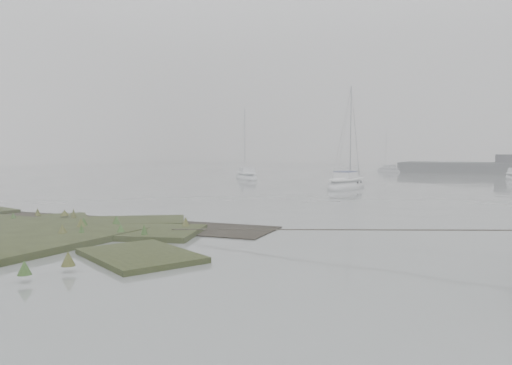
% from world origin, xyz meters
% --- Properties ---
extents(ground, '(160.00, 160.00, 0.00)m').
position_xyz_m(ground, '(0.00, 30.00, 0.00)').
color(ground, slate).
rests_on(ground, ground).
extents(sailboat_white, '(2.49, 6.41, 8.87)m').
position_xyz_m(sailboat_white, '(-1.89, 27.33, 0.27)').
color(sailboat_white, silver).
rests_on(sailboat_white, ground).
extents(sailboat_far_a, '(5.18, 5.61, 8.13)m').
position_xyz_m(sailboat_far_a, '(-14.91, 34.68, 0.25)').
color(sailboat_far_a, silver).
rests_on(sailboat_far_a, ground).
extents(sailboat_far_c, '(4.48, 4.03, 6.43)m').
position_xyz_m(sailboat_far_c, '(-5.38, 59.01, 0.20)').
color(sailboat_far_c, '#ABB0B4').
rests_on(sailboat_far_c, ground).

